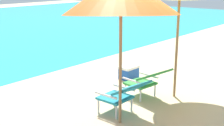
# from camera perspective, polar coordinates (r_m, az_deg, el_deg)

# --- Properties ---
(ground_plane) EXTENTS (40.00, 40.00, 0.00)m
(ground_plane) POSITION_cam_1_polar(r_m,az_deg,el_deg) (8.96, -17.62, -0.78)
(ground_plane) COLOR #CCB78E
(lounge_chair_left) EXTENTS (0.55, 0.88, 0.68)m
(lounge_chair_left) POSITION_cam_1_polar(r_m,az_deg,el_deg) (5.50, 1.98, -5.56)
(lounge_chair_left) COLOR teal
(lounge_chair_left) RESTS_ON ground_plane
(lounge_chair_right) EXTENTS (0.64, 0.93, 0.68)m
(lounge_chair_right) POSITION_cam_1_polar(r_m,az_deg,el_deg) (6.27, 6.42, -3.03)
(lounge_chair_right) COLOR #338E3D
(lounge_chair_right) RESTS_ON ground_plane
(cooler_box) EXTENTS (0.47, 0.33, 0.32)m
(cooler_box) POSITION_cam_1_polar(r_m,az_deg,el_deg) (7.57, 3.10, -1.66)
(cooler_box) COLOR #194CA5
(cooler_box) RESTS_ON ground_plane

